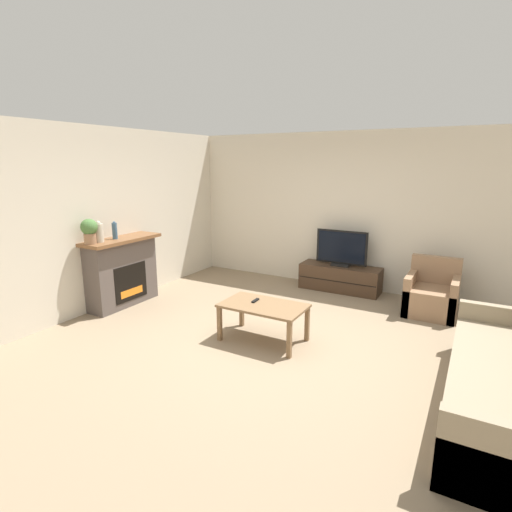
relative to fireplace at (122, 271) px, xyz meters
The scene contains 13 objects.
ground_plane 2.77m from the fireplace, ahead, with size 24.00×24.00×0.00m, color #89755B.
wall_back 3.88m from the fireplace, 44.25° to the left, with size 12.00×0.06×2.70m.
wall_left 0.84m from the fireplace, behind, with size 0.06×12.00×2.70m.
fireplace is the anchor object (origin of this frame).
mantel_vase_left 0.76m from the fireplace, 87.46° to the right, with size 0.12×0.12×0.31m.
mantel_vase_centre_left 0.65m from the fireplace, 79.92° to the right, with size 0.07×0.07×0.27m.
potted_plant 0.90m from the fireplace, 88.20° to the right, with size 0.23×0.23×0.36m.
tv_stand 3.62m from the fireplace, 40.75° to the left, with size 1.37×0.46×0.44m.
tv 3.61m from the fireplace, 40.73° to the left, with size 0.88×0.18×0.62m.
armchair 4.68m from the fireplace, 24.83° to the left, with size 0.70×0.76×0.80m.
coffee_table 2.53m from the fireplace, ahead, with size 1.03×0.61×0.47m.
remote 2.39m from the fireplace, ahead, with size 0.05×0.15×0.02m.
couch 5.14m from the fireplace, ahead, with size 0.87×2.47×0.79m.
Camera 1 is at (2.00, -4.15, 2.17)m, focal length 28.00 mm.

